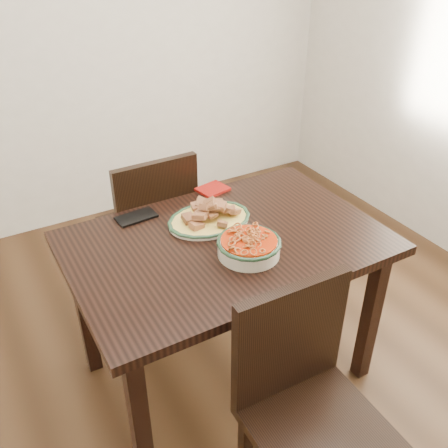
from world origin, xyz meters
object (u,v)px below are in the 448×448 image
chair_far (151,224)px  smartphone (136,217)px  dining_table (226,258)px  fish_plate (209,213)px  noodle_bowl (249,245)px  chair_near (305,397)px

chair_far → smartphone: (-0.18, -0.31, 0.26)m
chair_far → dining_table: bearing=96.1°
fish_plate → smartphone: bearing=144.3°
chair_far → noodle_bowl: bearing=96.6°
fish_plate → chair_far: bearing=99.1°
dining_table → noodle_bowl: (0.02, -0.13, 0.14)m
noodle_bowl → chair_near: bearing=-99.2°
dining_table → noodle_bowl: noodle_bowl is taller
dining_table → chair_far: 0.66m
dining_table → chair_far: (-0.08, 0.64, -0.16)m
dining_table → noodle_bowl: 0.19m
chair_far → chair_near: same height
chair_near → noodle_bowl: bearing=82.2°
fish_plate → smartphone: size_ratio=2.11×
dining_table → chair_near: 0.64m
noodle_bowl → smartphone: size_ratio=1.47×
chair_far → smartphone: size_ratio=5.28×
dining_table → chair_far: chair_far is taller
dining_table → noodle_bowl: bearing=-80.7°
noodle_bowl → dining_table: bearing=99.3°
chair_far → chair_near: size_ratio=1.00×
fish_plate → smartphone: 0.32m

